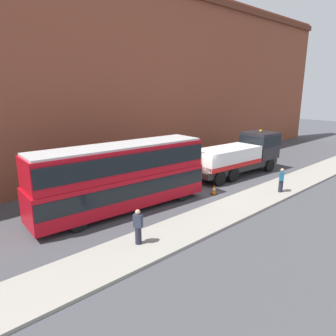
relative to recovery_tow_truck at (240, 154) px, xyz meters
name	(u,v)px	position (x,y,z in m)	size (l,w,h in m)	color
ground_plane	(196,189)	(-5.76, -0.28, -1.76)	(120.00, 120.00, 0.00)	#424247
near_kerb	(245,203)	(-5.76, -4.48, -1.68)	(60.00, 2.80, 0.15)	gray
building_facade	(136,78)	(-5.76, 6.81, 6.31)	(60.00, 1.50, 16.00)	brown
recovery_tow_truck	(240,154)	(0.00, 0.00, 0.00)	(10.21, 3.18, 3.67)	#2D2D2D
double_decker_bus	(122,175)	(-12.04, 0.03, 0.47)	(11.15, 3.22, 4.06)	#B70C19
pedestrian_onlooker	(138,227)	(-14.06, -4.22, -0.77)	(0.41, 0.47, 1.71)	#232333
pedestrian_bystander	(281,180)	(-2.17, -4.99, -0.77)	(0.48, 0.44, 1.71)	#232333
traffic_cone_near_bus	(214,190)	(-5.73, -1.91, -1.42)	(0.36, 0.36, 0.72)	orange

